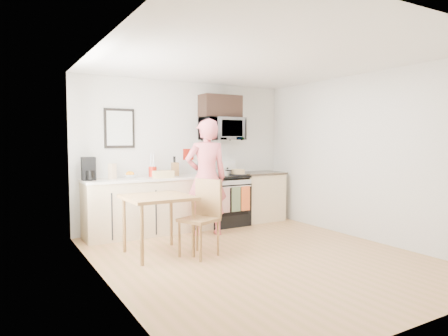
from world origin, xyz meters
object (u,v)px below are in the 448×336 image
cake (238,172)px  microwave (222,129)px  person (206,177)px  dining_table (158,203)px  range (224,201)px  chair (206,206)px

cake → microwave: bearing=126.0°
cake → person: bearing=-156.5°
dining_table → person: bearing=31.3°
range → chair: size_ratio=1.13×
dining_table → cake: size_ratio=2.80×
microwave → chair: bearing=-126.4°
range → cake: range is taller
microwave → cake: size_ratio=2.47×
chair → cake: 1.93m
range → person: size_ratio=0.61×
chair → range: bearing=28.6°
microwave → chair: microwave is taller
person → range: bearing=-128.4°
person → chair: person is taller
microwave → person: microwave is taller
range → microwave: size_ratio=1.53×
range → cake: bearing=-39.6°
dining_table → cake: bearing=28.0°
range → cake: size_ratio=3.78×
range → chair: 1.91m
dining_table → cake: (1.94, 1.03, 0.26)m
range → chair: bearing=-128.3°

